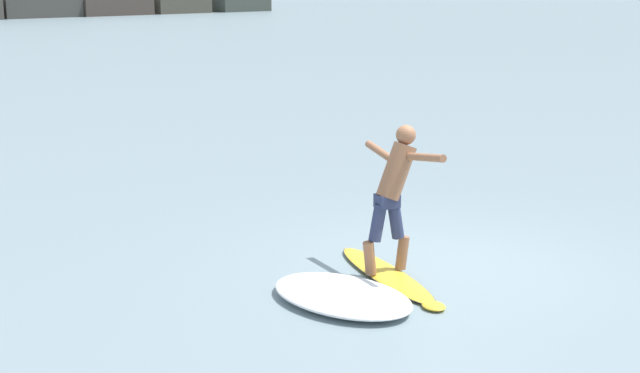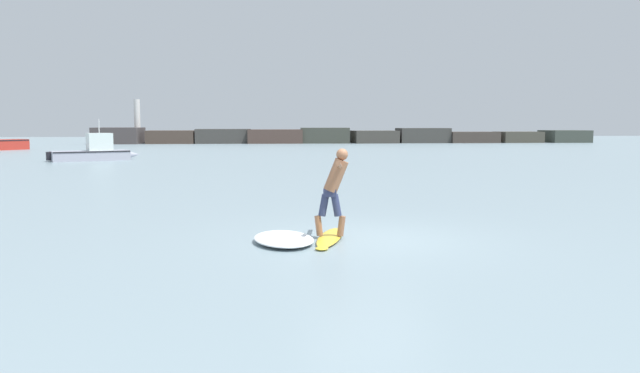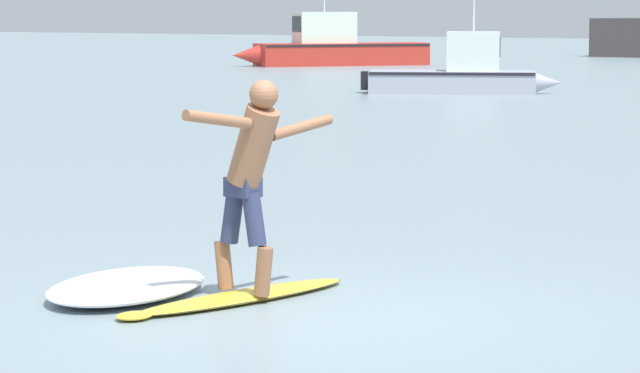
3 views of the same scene
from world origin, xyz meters
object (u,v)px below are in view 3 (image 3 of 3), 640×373
at_px(fishing_boat_near_jetty, 461,74).
at_px(small_boat_offshore, 333,48).
at_px(surfboard, 240,297).
at_px(surfer, 252,168).

height_order(fishing_boat_near_jetty, small_boat_offshore, small_boat_offshore).
bearing_deg(surfboard, fishing_boat_near_jetty, 112.64).
distance_m(surfboard, small_boat_offshore, 50.51).
relative_size(surfboard, small_boat_offshore, 0.33).
bearing_deg(surfboard, small_boat_offshore, 119.99).
xyz_separation_m(surfer, fishing_boat_near_jetty, (-11.85, 28.14, -0.56)).
relative_size(surfboard, surfer, 1.37).
relative_size(surfboard, fishing_boat_near_jetty, 0.46).
height_order(surfer, fishing_boat_near_jetty, fishing_boat_near_jetty).
bearing_deg(surfer, fishing_boat_near_jetty, 112.84).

